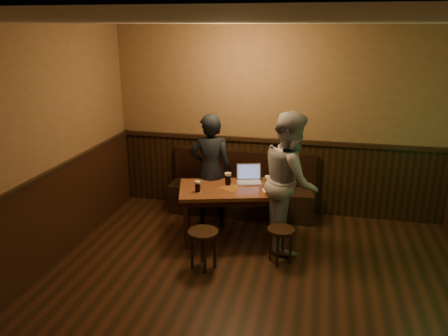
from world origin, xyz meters
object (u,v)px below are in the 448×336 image
stool_left (203,238)px  pint_left (198,187)px  stool_right (281,235)px  person_grey (290,181)px  pub_table (231,194)px  pint_right (268,182)px  pint_mid (228,179)px  laptop (249,178)px  person_suit (211,171)px  bench (242,194)px

stool_left → pint_left: bearing=111.2°
stool_left → stool_right: 0.94m
stool_left → person_grey: size_ratio=0.27×
pub_table → pint_right: 0.52m
person_grey → pint_mid: bearing=72.6°
pint_mid → laptop: (0.26, 0.19, -0.02)m
stool_left → pint_mid: pint_mid is taller
pint_right → person_suit: bearing=164.4°
stool_left → laptop: laptop is taller
bench → stool_right: bench is taller
pub_table → pint_left: size_ratio=10.04×
pint_left → stool_right: bearing=-13.5°
stool_right → person_suit: bearing=141.9°
stool_left → bench: bearing=84.9°
laptop → person_grey: person_grey is taller
stool_right → person_suit: person_suit is taller
stool_right → pint_mid: pint_mid is taller
stool_left → laptop: 1.25m
person_suit → person_grey: person_grey is taller
pint_left → pint_right: (0.86, 0.35, 0.01)m
bench → pint_left: 1.26m
stool_left → pub_table: bearing=80.0°
bench → pint_mid: (-0.06, -0.75, 0.50)m
bench → pub_table: bench is taller
pint_right → stool_left: bearing=-123.3°
stool_right → pint_left: 1.23m
bench → person_grey: (0.78, -0.87, 0.58)m
stool_left → stool_right: bearing=21.0°
person_grey → bench: bearing=32.4°
pint_left → laptop: laptop is taller
pint_left → pub_table: bearing=33.3°
person_suit → person_grey: bearing=153.3°
bench → person_grey: size_ratio=1.23×
stool_left → stool_right: stool_left is taller
pint_left → person_suit: size_ratio=0.09×
pub_table → person_suit: 0.53m
stool_right → person_suit: (-1.09, 0.86, 0.47)m
pint_mid → stool_left: bearing=-95.7°
pub_table → stool_left: bearing=-116.1°
stool_left → pint_left: (-0.23, 0.61, 0.41)m
bench → pint_right: 1.01m
bench → pint_left: bench is taller
bench → pint_mid: bench is taller
person_grey → pub_table: bearing=78.4°
stool_left → pint_mid: (0.09, 0.95, 0.42)m
pint_left → laptop: (0.59, 0.53, -0.01)m
stool_left → stool_right: (0.88, 0.34, -0.03)m
pint_mid → person_grey: size_ratio=0.10×
pub_table → stool_left: 0.91m
stool_left → pint_right: bearing=56.7°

